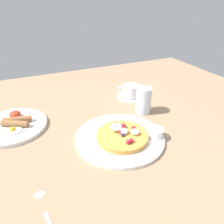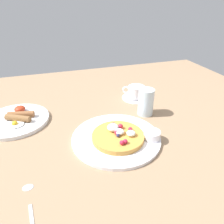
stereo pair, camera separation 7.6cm
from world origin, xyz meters
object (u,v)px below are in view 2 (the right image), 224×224
syrup_ramekin (152,135)px  water_glass (146,102)px  coffee_saucer (136,97)px  coffee_cup (136,91)px  breakfast_plate (15,120)px  pancake_plate (116,138)px  teaspoon (30,201)px

syrup_ramekin → water_glass: water_glass is taller
coffee_saucer → coffee_cup: size_ratio=1.35×
coffee_saucer → water_glass: water_glass is taller
syrup_ramekin → coffee_cup: size_ratio=0.57×
breakfast_plate → coffee_cup: 52.71cm
syrup_ramekin → coffee_cup: (8.12, 32.07, 0.94)cm
pancake_plate → breakfast_plate: (-33.31, 22.33, 0.14)cm
pancake_plate → coffee_saucer: size_ratio=2.30×
syrup_ramekin → teaspoon: size_ratio=0.31×
coffee_cup → breakfast_plate: bearing=-174.4°
water_glass → syrup_ramekin: bearing=-108.8°
coffee_cup → pancake_plate: bearing=-124.8°
breakfast_plate → teaspoon: breakfast_plate is taller
pancake_plate → water_glass: (16.83, 12.73, 4.86)cm
coffee_cup → water_glass: (-2.24, -14.76, 1.94)cm
breakfast_plate → coffee_cup: coffee_cup is taller
syrup_ramekin → pancake_plate: bearing=157.3°
syrup_ramekin → breakfast_plate: syrup_ramekin is taller
syrup_ramekin → coffee_saucer: bearing=75.5°
syrup_ramekin → water_glass: 18.50cm
teaspoon → coffee_cup: bearing=43.6°
coffee_saucer → coffee_cup: 3.10cm
pancake_plate → water_glass: 21.65cm
coffee_cup → teaspoon: bearing=-136.4°
breakfast_plate → syrup_ramekin: bearing=-31.3°
pancake_plate → syrup_ramekin: syrup_ramekin is taller
coffee_cup → water_glass: size_ratio=0.89×
coffee_saucer → water_glass: size_ratio=1.20×
coffee_cup → teaspoon: size_ratio=0.55×
pancake_plate → coffee_cup: (19.08, 27.49, 2.92)cm
teaspoon → syrup_ramekin: bearing=17.8°
syrup_ramekin → breakfast_plate: 51.83cm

